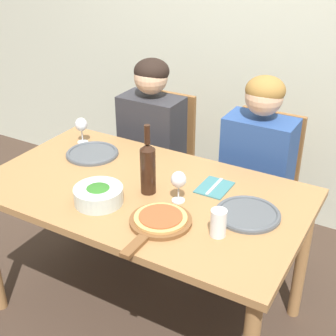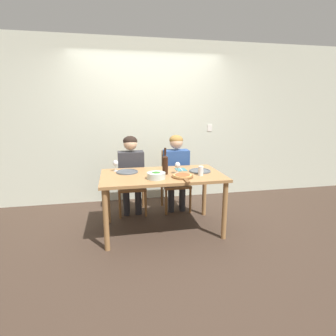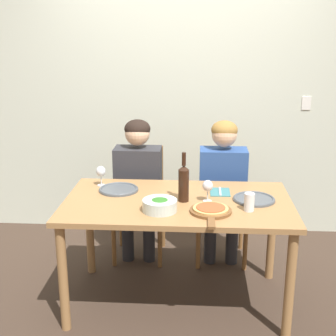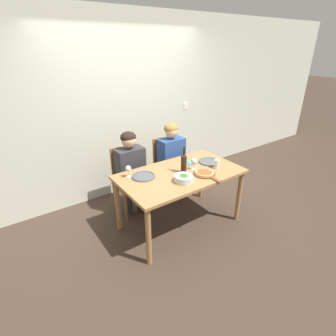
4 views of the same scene
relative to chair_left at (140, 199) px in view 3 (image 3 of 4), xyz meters
The scene contains 16 objects.
ground_plane 0.97m from the chair_left, 64.98° to the right, with size 40.00×40.00×0.00m, color #3D2D23.
back_wall 1.08m from the chair_left, 57.55° to the left, with size 10.00×0.06×2.70m.
dining_table 0.86m from the chair_left, 64.98° to the right, with size 1.54×0.88×0.78m.
chair_left is the anchor object (origin of this frame).
chair_right 0.69m from the chair_left, ahead, with size 0.42×0.42×0.94m.
person_woman 0.26m from the chair_left, 90.00° to the right, with size 0.47×0.51×1.20m.
person_man 0.74m from the chair_left, ahead, with size 0.47×0.51×1.20m.
wine_bottle 0.96m from the chair_left, 62.90° to the right, with size 0.07×0.07×0.34m.
broccoli_bowl 1.04m from the chair_left, 75.45° to the right, with size 0.22×0.22×0.08m.
dinner_plate_left 0.66m from the chair_left, 97.55° to the right, with size 0.28×0.28×0.02m.
dinner_plate_right 1.17m from the chair_left, 39.83° to the right, with size 0.28×0.28×0.02m.
pizza_on_board 1.17m from the chair_left, 59.43° to the right, with size 0.27×0.41×0.04m.
wine_glass_left 0.67m from the chair_left, 114.49° to the right, with size 0.07×0.07×0.15m.
wine_glass_right 1.03m from the chair_left, 54.29° to the right, with size 0.07×0.07×0.15m.
water_tumbler 1.28m from the chair_left, 48.37° to the right, with size 0.07×0.07×0.12m.
fork_on_napkin 0.92m from the chair_left, 42.02° to the right, with size 0.14×0.18×0.01m.
Camera 3 is at (0.13, -2.98, 1.90)m, focal length 50.00 mm.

